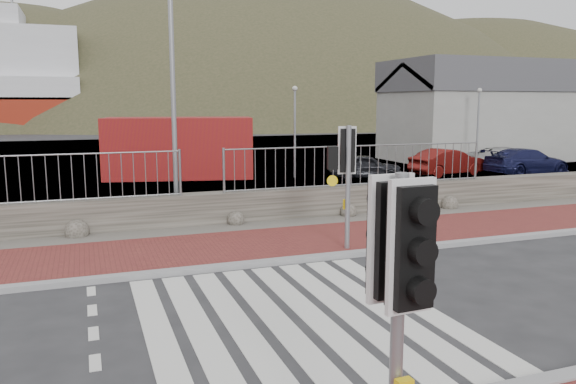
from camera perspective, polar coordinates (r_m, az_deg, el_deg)
name	(u,v)px	position (r m, az deg, el deg)	size (l,w,h in m)	color
ground	(296,319)	(9.03, 0.80, -12.81)	(220.00, 220.00, 0.00)	#28282B
sidewalk_far	(227,248)	(13.12, -6.25, -5.69)	(40.00, 3.00, 0.08)	brown
kerb_far	(244,265)	(11.72, -4.47, -7.42)	(40.00, 0.25, 0.12)	gray
zebra_crossing	(296,319)	(9.03, 0.80, -12.78)	(4.62, 5.60, 0.01)	silver
gravel_strip	(208,230)	(15.02, -8.08, -3.88)	(40.00, 1.50, 0.06)	#59544C
stone_wall	(202,209)	(15.70, -8.72, -1.77)	(40.00, 0.60, 0.90)	#423F36
railing	(202,161)	(15.36, -8.74, 3.16)	(18.07, 0.07, 1.22)	gray
quay	(136,158)	(36.02, -15.23, 3.35)	(120.00, 40.00, 0.50)	#4C4C4F
water	(109,132)	(70.88, -17.71, 5.87)	(220.00, 50.00, 0.05)	#3F4C54
harbor_building	(490,110)	(36.03, 19.79, 7.81)	(12.20, 6.20, 5.80)	#9E9E99
hills_backdrop	(150,259)	(99.79, -13.82, -6.60)	(254.00, 90.00, 100.00)	#333620
traffic_signal_near	(399,271)	(4.60, 11.21, -7.89)	(0.42, 0.26, 2.83)	gray
traffic_signal_far	(347,161)	(12.60, 5.97, 3.14)	(0.71, 0.35, 2.87)	gray
streetlight	(177,65)	(16.15, -11.20, 12.57)	(1.65, 0.49, 7.83)	gray
shipping_container	(179,147)	(26.12, -10.99, 4.46)	(6.53, 2.72, 2.72)	maroon
car_a	(365,166)	(25.48, 7.86, 2.60)	(1.30, 3.23, 1.10)	black
car_b	(448,162)	(27.41, 15.91, 2.94)	(1.32, 3.78, 1.24)	#5C0F0D
car_c	(527,162)	(28.89, 23.07, 2.87)	(1.76, 4.32, 1.25)	#13153D
car_d	(508,159)	(30.64, 21.49, 3.19)	(1.92, 4.17, 1.16)	#A4A4A4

